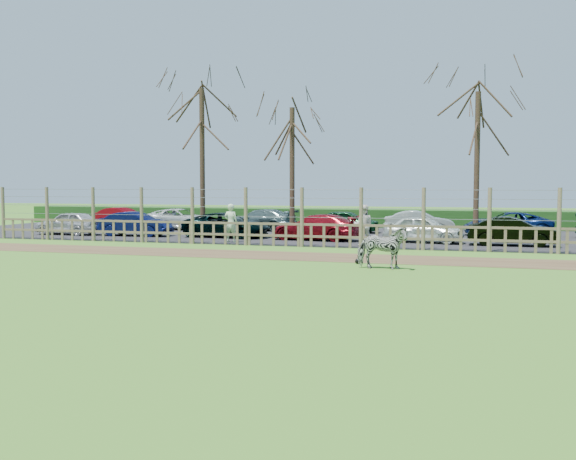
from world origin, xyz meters
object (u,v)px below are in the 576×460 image
(zebra, at_px, (382,248))
(car_5, at_px, (513,231))
(car_8, at_px, (180,219))
(car_12, at_px, (507,224))
(tree_mid, at_px, (292,140))
(car_1, at_px, (135,224))
(car_4, at_px, (424,229))
(car_9, at_px, (260,220))
(tree_right, at_px, (478,129))
(tree_left, at_px, (202,126))
(visitor_a, at_px, (231,223))
(car_7, at_px, (123,218))
(visitor_b, at_px, (363,225))
(car_3, at_px, (316,227))
(car_0, at_px, (69,223))
(car_2, at_px, (227,225))
(car_11, at_px, (419,222))
(car_10, at_px, (347,221))
(crow, at_px, (358,261))

(zebra, bearing_deg, car_5, -27.30)
(car_8, distance_m, car_12, 17.92)
(tree_mid, xyz_separation_m, car_1, (-7.45, -2.65, -4.23))
(car_1, bearing_deg, car_5, -93.15)
(car_4, bearing_deg, car_9, 68.34)
(tree_right, bearing_deg, tree_left, -173.66)
(visitor_a, relative_size, car_7, 0.47)
(tree_left, distance_m, zebra, 15.94)
(visitor_b, bearing_deg, car_5, -170.90)
(car_3, bearing_deg, visitor_b, 57.85)
(visitor_b, relative_size, car_0, 0.49)
(visitor_a, height_order, car_3, visitor_a)
(car_3, bearing_deg, car_12, 127.73)
(tree_left, bearing_deg, car_12, 13.47)
(car_1, xyz_separation_m, car_2, (4.72, 0.53, 0.00))
(tree_mid, bearing_deg, car_9, 133.44)
(car_1, xyz_separation_m, car_11, (13.59, 5.53, 0.00))
(car_8, bearing_deg, car_0, 149.12)
(car_1, distance_m, car_10, 11.13)
(tree_mid, height_order, car_12, tree_mid)
(tree_left, relative_size, car_3, 1.90)
(car_2, xyz_separation_m, car_10, (5.03, 4.81, 0.00))
(car_2, distance_m, car_9, 4.94)
(car_2, height_order, car_10, same)
(tree_left, height_order, car_12, tree_left)
(tree_right, height_order, car_12, tree_right)
(visitor_b, relative_size, car_3, 0.42)
(visitor_b, height_order, car_5, visitor_b)
(car_7, xyz_separation_m, car_10, (13.77, -0.19, 0.00))
(visitor_b, bearing_deg, car_2, -26.34)
(car_4, bearing_deg, car_10, 48.49)
(tree_left, distance_m, car_0, 8.53)
(zebra, height_order, car_8, zebra)
(car_9, bearing_deg, car_2, 6.63)
(car_10, distance_m, car_12, 8.23)
(zebra, distance_m, car_2, 13.12)
(car_0, height_order, car_11, same)
(car_4, distance_m, car_8, 14.92)
(visitor_a, distance_m, car_2, 2.83)
(car_7, bearing_deg, car_0, -174.17)
(crow, distance_m, car_0, 18.22)
(car_4, bearing_deg, car_5, -88.97)
(car_0, distance_m, car_8, 6.36)
(car_7, height_order, car_8, same)
(car_4, distance_m, car_11, 5.37)
(car_0, bearing_deg, car_1, 94.43)
(car_5, bearing_deg, visitor_b, 107.18)
(tree_left, xyz_separation_m, visitor_a, (2.99, -3.67, -4.71))
(tree_mid, distance_m, car_5, 11.68)
(car_5, height_order, car_8, same)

